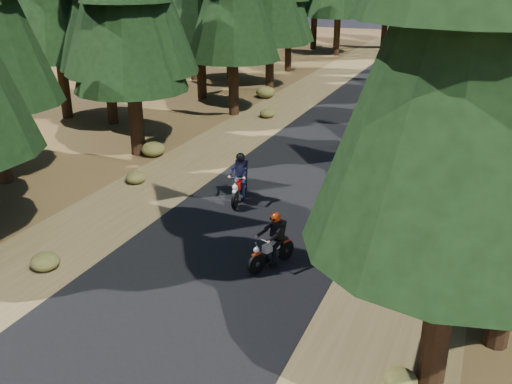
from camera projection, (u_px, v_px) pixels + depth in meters
ground at (236, 247)px, 15.87m from camera, size 120.00×120.00×0.00m
road at (294, 187)px, 20.17m from camera, size 6.00×100.00×0.01m
shoulder_l at (180, 170)px, 21.79m from camera, size 3.20×100.00×0.01m
shoulder_r at (427, 206)px, 18.54m from camera, size 3.20×100.00×0.01m
log_near at (500, 164)px, 22.00m from camera, size 5.35×2.46×0.32m
understory_shrubs at (337, 157)px, 22.47m from camera, size 14.89×31.39×0.68m
rider_lead at (271, 249)px, 14.66m from camera, size 1.12×1.72×1.48m
rider_follow at (240, 186)px, 18.71m from camera, size 0.85×1.90×1.64m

